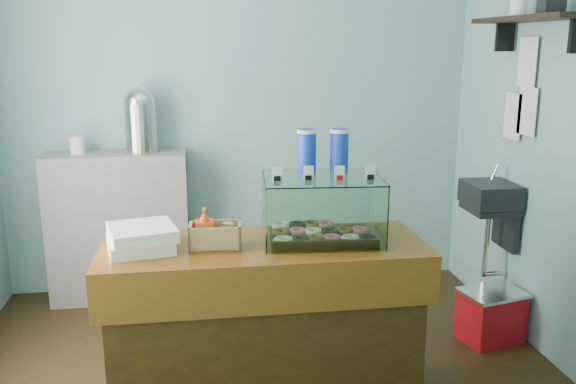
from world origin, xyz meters
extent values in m
plane|color=black|center=(0.00, 0.00, 0.00)|extent=(3.50, 3.50, 0.00)
cube|color=#77ADAE|center=(0.00, 1.50, 1.40)|extent=(3.50, 0.04, 2.80)
cube|color=#77ADAE|center=(0.00, -1.50, 1.40)|extent=(3.50, 0.04, 2.80)
cube|color=#77ADAE|center=(1.75, 0.00, 1.40)|extent=(0.04, 3.00, 2.80)
cube|color=black|center=(1.58, 0.55, 0.90)|extent=(0.30, 0.35, 0.15)
cube|color=black|center=(1.71, 0.55, 0.70)|extent=(0.04, 0.30, 0.35)
cylinder|color=silver|center=(1.65, 0.65, 1.02)|extent=(0.02, 0.02, 0.12)
cylinder|color=silver|center=(1.58, 0.55, 0.55)|extent=(0.04, 0.04, 0.45)
cube|color=black|center=(1.60, 0.30, 2.00)|extent=(0.25, 1.00, 0.03)
cube|color=black|center=(1.67, 0.70, 1.90)|extent=(0.12, 0.03, 0.18)
cube|color=white|center=(1.73, 0.45, 1.45)|extent=(0.01, 0.21, 0.30)
cube|color=white|center=(1.73, 0.62, 1.40)|extent=(0.01, 0.21, 0.30)
cube|color=white|center=(1.73, 0.50, 1.75)|extent=(0.01, 0.21, 0.30)
cube|color=#42270C|center=(0.00, -0.25, 0.42)|extent=(1.50, 0.56, 0.84)
cube|color=#471B09|center=(0.00, -0.25, 0.87)|extent=(1.60, 0.60, 0.06)
cube|color=#471B09|center=(0.00, -0.53, 0.75)|extent=(1.60, 0.04, 0.18)
cube|color=gray|center=(-0.90, 1.32, 0.55)|extent=(1.00, 0.32, 1.10)
cube|color=#351A0F|center=(0.30, -0.21, 0.91)|extent=(0.54, 0.40, 0.02)
torus|color=beige|center=(0.09, -0.32, 0.94)|extent=(0.10, 0.10, 0.03)
torus|color=black|center=(0.17, -0.32, 0.94)|extent=(0.10, 0.10, 0.03)
torus|color=brown|center=(0.25, -0.33, 0.94)|extent=(0.10, 0.10, 0.03)
torus|color=#D16278|center=(0.33, -0.34, 0.94)|extent=(0.10, 0.10, 0.03)
torus|color=beige|center=(0.41, -0.34, 0.94)|extent=(0.10, 0.10, 0.03)
torus|color=black|center=(0.49, -0.35, 0.94)|extent=(0.10, 0.10, 0.03)
torus|color=brown|center=(0.10, -0.19, 0.94)|extent=(0.10, 0.10, 0.03)
torus|color=#D16278|center=(0.18, -0.20, 0.94)|extent=(0.10, 0.10, 0.03)
torus|color=beige|center=(0.26, -0.21, 0.94)|extent=(0.10, 0.10, 0.03)
torus|color=black|center=(0.34, -0.21, 0.94)|extent=(0.10, 0.10, 0.03)
torus|color=brown|center=(0.42, -0.22, 0.94)|extent=(0.10, 0.10, 0.03)
torus|color=#D16278|center=(0.50, -0.22, 0.94)|extent=(0.10, 0.10, 0.03)
torus|color=beige|center=(0.11, -0.07, 0.94)|extent=(0.10, 0.10, 0.03)
torus|color=black|center=(0.19, -0.08, 0.94)|extent=(0.10, 0.10, 0.03)
torus|color=brown|center=(0.27, -0.08, 0.94)|extent=(0.10, 0.10, 0.03)
torus|color=#D16278|center=(0.35, -0.09, 0.94)|extent=(0.10, 0.10, 0.03)
cube|color=white|center=(0.28, -0.42, 1.06)|extent=(0.57, 0.05, 0.31)
cube|color=white|center=(0.31, 0.00, 1.06)|extent=(0.57, 0.05, 0.31)
cube|color=white|center=(0.01, -0.19, 1.06)|extent=(0.04, 0.42, 0.31)
cube|color=white|center=(0.58, -0.23, 1.06)|extent=(0.04, 0.42, 0.31)
cube|color=white|center=(0.30, -0.21, 1.22)|extent=(0.61, 0.47, 0.01)
cube|color=white|center=(0.07, -0.24, 1.25)|extent=(0.05, 0.01, 0.07)
cube|color=black|center=(0.07, -0.24, 1.23)|extent=(0.03, 0.02, 0.02)
cube|color=white|center=(0.22, -0.25, 1.25)|extent=(0.05, 0.01, 0.07)
cube|color=black|center=(0.22, -0.25, 1.23)|extent=(0.03, 0.02, 0.02)
cube|color=white|center=(0.37, -0.26, 1.25)|extent=(0.05, 0.01, 0.07)
cube|color=red|center=(0.37, -0.26, 1.23)|extent=(0.03, 0.02, 0.02)
cube|color=white|center=(0.52, -0.28, 1.25)|extent=(0.05, 0.01, 0.07)
cube|color=black|center=(0.52, -0.28, 1.23)|extent=(0.03, 0.02, 0.02)
cylinder|color=#1738C6|center=(0.24, -0.07, 1.33)|extent=(0.09, 0.09, 0.22)
cylinder|color=white|center=(0.24, -0.07, 1.43)|extent=(0.10, 0.10, 0.02)
cylinder|color=#1738C6|center=(0.41, -0.08, 1.33)|extent=(0.09, 0.09, 0.22)
cylinder|color=white|center=(0.41, -0.08, 1.43)|extent=(0.10, 0.10, 0.02)
cube|color=tan|center=(-0.24, -0.27, 0.91)|extent=(0.26, 0.17, 0.01)
cube|color=tan|center=(-0.24, -0.34, 0.96)|extent=(0.25, 0.03, 0.12)
cube|color=tan|center=(-0.23, -0.20, 0.96)|extent=(0.25, 0.03, 0.12)
cube|color=tan|center=(-0.35, -0.26, 0.96)|extent=(0.03, 0.15, 0.12)
cube|color=tan|center=(-0.12, -0.28, 0.96)|extent=(0.03, 0.15, 0.12)
imported|color=#EE5416|center=(-0.29, -0.26, 1.01)|extent=(0.09, 0.09, 0.19)
cylinder|color=#498524|center=(-0.18, -0.27, 0.96)|extent=(0.06, 0.06, 0.10)
cylinder|color=silver|center=(-0.18, -0.27, 1.02)|extent=(0.05, 0.05, 0.01)
cube|color=white|center=(-0.59, -0.25, 0.93)|extent=(0.35, 0.35, 0.06)
cube|color=white|center=(-0.58, -0.26, 0.99)|extent=(0.36, 0.36, 0.06)
cylinder|color=silver|center=(-0.70, 1.33, 1.10)|extent=(0.25, 0.25, 0.01)
cylinder|color=silver|center=(-0.70, 1.33, 1.28)|extent=(0.22, 0.22, 0.34)
sphere|color=silver|center=(-0.70, 1.33, 1.45)|extent=(0.22, 0.22, 0.22)
cube|color=red|center=(1.51, 0.28, 0.16)|extent=(0.41, 0.35, 0.32)
cube|color=silver|center=(1.51, 0.28, 0.33)|extent=(0.44, 0.37, 0.02)
camera|label=1|loc=(-0.30, -3.09, 1.86)|focal=38.00mm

